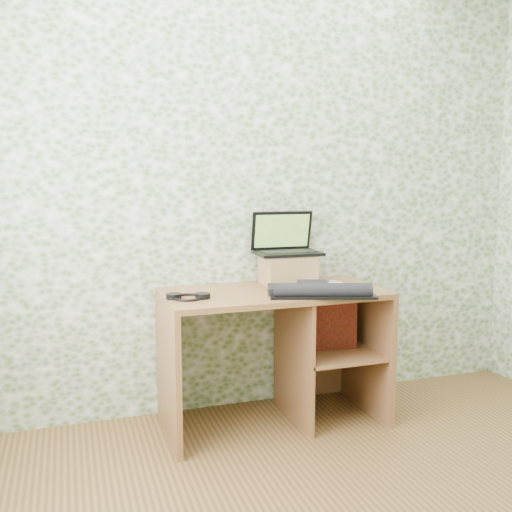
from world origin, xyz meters
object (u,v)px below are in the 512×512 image
object	(u,v)px
desk	(284,336)
laptop	(285,244)
keyboard	(317,290)
riser	(288,269)
notepad	(331,289)

from	to	relation	value
desk	laptop	bearing A→B (deg)	67.89
desk	keyboard	world-z (taller)	keyboard
keyboard	desk	bearing A→B (deg)	131.91
riser	keyboard	distance (m)	0.34
riser	notepad	xyz separation A→B (m)	(0.16, -0.24, -0.08)
laptop	keyboard	world-z (taller)	laptop
desk	keyboard	xyz separation A→B (m)	(0.10, -0.22, 0.30)
laptop	notepad	xyz separation A→B (m)	(0.16, -0.28, -0.22)
desk	laptop	size ratio (longest dim) A/B	3.23
desk	keyboard	size ratio (longest dim) A/B	2.18
riser	desk	bearing A→B (deg)	-118.54
laptop	keyboard	bearing A→B (deg)	-82.95
notepad	riser	bearing A→B (deg)	130.36
keyboard	riser	bearing A→B (deg)	113.68
riser	laptop	world-z (taller)	laptop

